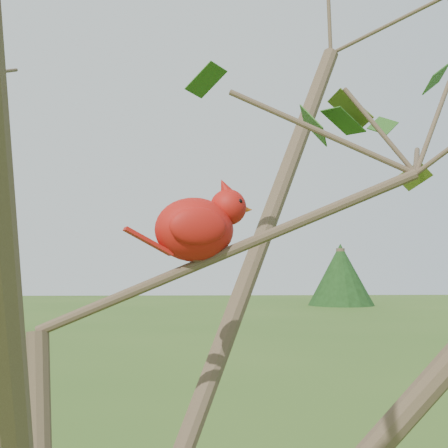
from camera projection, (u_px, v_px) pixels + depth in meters
name	position (u px, v px, depth m)	size (l,w,h in m)	color
crabapple_tree	(71.00, 219.00, 0.88)	(2.35, 2.05, 2.95)	#473526
cardinal	(199.00, 226.00, 1.00)	(0.21, 0.13, 0.15)	#A8110E
distant_trees	(141.00, 281.00, 24.57)	(38.07, 16.73, 3.07)	#473526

